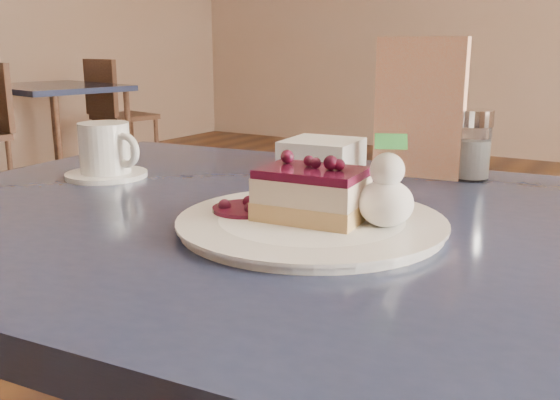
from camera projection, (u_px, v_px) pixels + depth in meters
The scene contains 10 objects.
main_table at pixel (326, 278), 0.80m from camera, with size 1.30×0.93×0.76m.
dessert_plate at pixel (311, 224), 0.74m from camera, with size 0.31×0.31×0.01m, color white.
cheesecake_slice at pixel (312, 194), 0.73m from camera, with size 0.13×0.10×0.06m.
whipped_cream at pixel (386, 203), 0.70m from camera, with size 0.06×0.06×0.06m.
berry_sauce at pixel (245, 209), 0.77m from camera, with size 0.08×0.08×0.01m, color #360C25.
coffee_set at pixel (106, 153), 1.01m from camera, with size 0.14×0.13×0.09m.
menu_card at pixel (420, 108), 1.01m from camera, with size 0.14×0.03×0.22m, color silver.
sugar_shaker at pixel (473, 144), 1.00m from camera, with size 0.06×0.06×0.11m.
napkin_stack at pixel (322, 154), 1.09m from camera, with size 0.12×0.12×0.05m, color white.
bg_table_far_left at pixel (60, 176), 4.43m from camera, with size 1.06×1.70×1.13m.
Camera 1 is at (0.43, -0.67, 0.98)m, focal length 40.00 mm.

